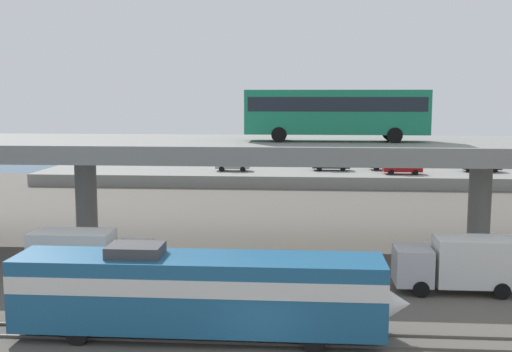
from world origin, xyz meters
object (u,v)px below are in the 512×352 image
at_px(service_truck_east, 461,263).
at_px(parked_car_1, 482,165).
at_px(parked_car_2, 331,164).
at_px(parked_car_4, 387,164).
at_px(service_truck_west, 88,256).
at_px(transit_bus_on_overpass, 336,110).
at_px(parked_car_3, 403,168).
at_px(train_locomotive, 217,290).
at_px(parked_car_0, 233,165).

bearing_deg(service_truck_east, parked_car_1, -106.71).
xyz_separation_m(parked_car_1, parked_car_2, (-18.29, -0.10, 0.00)).
bearing_deg(parked_car_4, service_truck_west, -117.03).
height_order(transit_bus_on_overpass, service_truck_west, transit_bus_on_overpass).
bearing_deg(parked_car_3, parked_car_2, -19.77).
distance_m(service_truck_west, service_truck_east, 20.93).
height_order(service_truck_west, service_truck_east, same).
bearing_deg(parked_car_4, parked_car_2, -172.20).
xyz_separation_m(service_truck_east, parked_car_1, (13.11, 43.67, 0.54)).
bearing_deg(parked_car_3, transit_bus_on_overpass, 73.51).
xyz_separation_m(service_truck_west, parked_car_3, (24.06, 40.59, 0.54)).
height_order(service_truck_east, parked_car_2, service_truck_east).
distance_m(parked_car_1, parked_car_3, 10.45).
distance_m(train_locomotive, service_truck_east, 14.53).
bearing_deg(parked_car_4, parked_car_0, -173.03).
bearing_deg(parked_car_0, parked_car_1, -177.22).
xyz_separation_m(service_truck_west, parked_car_2, (15.76, 43.57, 0.54)).
relative_size(parked_car_1, parked_car_4, 1.03).
bearing_deg(train_locomotive, parked_car_4, 74.67).
distance_m(service_truck_west, parked_car_3, 47.19).
xyz_separation_m(transit_bus_on_overpass, service_truck_east, (6.56, -7.85, -8.11)).
height_order(transit_bus_on_overpass, parked_car_4, transit_bus_on_overpass).
bearing_deg(parked_car_0, service_truck_east, 112.27).
distance_m(service_truck_east, parked_car_1, 45.60).
distance_m(transit_bus_on_overpass, parked_car_1, 41.57).
xyz_separation_m(train_locomotive, transit_bus_on_overpass, (5.90, 15.29, 7.55)).
height_order(train_locomotive, parked_car_1, train_locomotive).
relative_size(service_truck_west, parked_car_4, 1.52).
xyz_separation_m(service_truck_east, parked_car_2, (-5.17, 43.57, 0.54)).
relative_size(train_locomotive, parked_car_4, 3.91).
bearing_deg(parked_car_0, parked_car_3, 175.50).
xyz_separation_m(train_locomotive, service_truck_west, (-8.47, 7.44, -0.55)).
xyz_separation_m(transit_bus_on_overpass, parked_car_2, (1.39, 35.73, -7.57)).
relative_size(service_truck_east, parked_car_4, 1.52).
relative_size(parked_car_2, parked_car_3, 1.03).
relative_size(parked_car_0, parked_car_2, 0.90).
bearing_deg(parked_car_0, transit_bus_on_overpass, 107.33).
xyz_separation_m(transit_bus_on_overpass, parked_car_3, (9.69, 32.74, -7.57)).
bearing_deg(parked_car_1, service_truck_west, 52.06).
distance_m(parked_car_0, parked_car_1, 30.43).
xyz_separation_m(train_locomotive, parked_car_4, (14.24, 51.97, -0.02)).
relative_size(parked_car_0, parked_car_4, 0.94).
distance_m(parked_car_0, parked_car_4, 19.21).
relative_size(parked_car_2, parked_car_4, 1.04).
relative_size(transit_bus_on_overpass, parked_car_4, 2.69).
bearing_deg(parked_car_3, service_truck_west, 59.34).
distance_m(train_locomotive, parked_car_2, 51.54).
bearing_deg(parked_car_2, parked_car_4, -172.20).
xyz_separation_m(transit_bus_on_overpass, parked_car_4, (8.35, 36.68, -7.57)).
height_order(transit_bus_on_overpass, service_truck_east, transit_bus_on_overpass).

